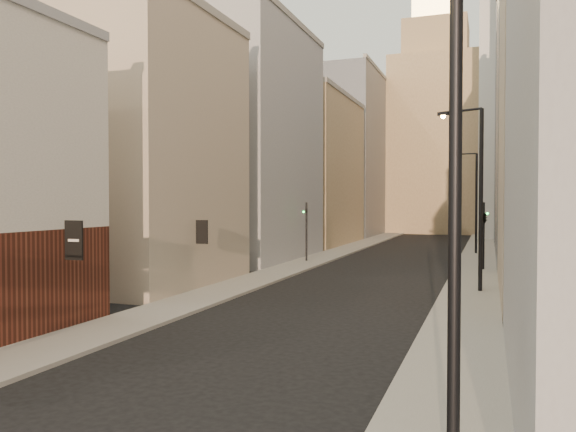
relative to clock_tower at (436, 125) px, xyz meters
The scene contains 14 objects.
sidewalk_left 41.32m from the clock_tower, 98.46° to the right, with size 3.00×140.00×0.15m, color gray.
sidewalk_right 41.64m from the clock_tower, 78.54° to the right, with size 3.00×140.00×0.15m, color gray.
left_bldg_beige 67.60m from the clock_tower, 99.46° to the right, with size 8.00×12.00×16.00m, color #B9A68F.
left_bldg_grey 51.76m from the clock_tower, 102.41° to the right, with size 8.00×16.00×20.00m, color gray.
left_bldg_tan 35.05m from the clock_tower, 108.97° to the right, with size 8.00×18.00×17.00m, color #A1835B.
left_bldg_wingrid 17.23m from the clock_tower, 132.51° to the right, with size 8.00×20.00×24.00m, color gray.
right_bldg_wingrid 44.21m from the clock_tower, 72.80° to the right, with size 8.00×20.00×26.00m, color gray.
clock_tower is the anchor object (origin of this frame).
white_tower 17.83m from the clock_tower, 51.84° to the right, with size 8.00×8.00×41.50m.
streetlamp_near 87.23m from the clock_tower, 84.86° to the right, with size 2.29×1.10×9.28m.
streetlamp_mid 64.08m from the clock_tower, 82.92° to the right, with size 2.55×1.16×10.22m.
streetlamp_far 41.42m from the clock_tower, 79.80° to the right, with size 2.54×0.40×9.67m.
traffic_light_left 53.32m from the clock_tower, 96.45° to the right, with size 0.54×0.42×5.00m.
traffic_light_right 54.60m from the clock_tower, 81.22° to the right, with size 0.66×0.66×5.00m.
Camera 1 is at (7.47, -3.14, 5.07)m, focal length 35.00 mm.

